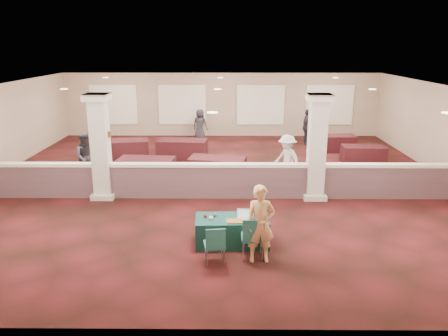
{
  "coord_description": "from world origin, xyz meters",
  "views": [
    {
      "loc": [
        0.33,
        -14.27,
        4.6
      ],
      "look_at": [
        0.22,
        -2.0,
        1.1
      ],
      "focal_mm": 35.0,
      "sensor_mm": 36.0,
      "label": 1
    }
  ],
  "objects_px": {
    "attendee_c": "(307,127)",
    "conf_chair_side": "(215,243)",
    "woman": "(260,224)",
    "far_table_back_right": "(335,143)",
    "far_table_front_right": "(363,154)",
    "attendee_b": "(287,159)",
    "far_table_back_left": "(125,150)",
    "attendee_a": "(87,157)",
    "far_table_back_center": "(182,149)",
    "conf_chair_main": "(253,235)",
    "far_table_front_left": "(146,169)",
    "near_table": "(232,231)",
    "far_table_front_center": "(217,169)",
    "attendee_d": "(200,125)"
  },
  "relations": [
    {
      "from": "near_table",
      "to": "far_table_front_right",
      "type": "relative_size",
      "value": 1.01
    },
    {
      "from": "far_table_front_left",
      "to": "attendee_c",
      "type": "height_order",
      "value": "attendee_c"
    },
    {
      "from": "conf_chair_main",
      "to": "far_table_back_left",
      "type": "distance_m",
      "value": 9.96
    },
    {
      "from": "conf_chair_main",
      "to": "attendee_c",
      "type": "distance_m",
      "value": 11.87
    },
    {
      "from": "near_table",
      "to": "far_table_front_left",
      "type": "xyz_separation_m",
      "value": [
        -2.94,
        5.04,
        0.06
      ]
    },
    {
      "from": "far_table_front_center",
      "to": "far_table_back_center",
      "type": "relative_size",
      "value": 0.97
    },
    {
      "from": "woman",
      "to": "far_table_back_center",
      "type": "height_order",
      "value": "woman"
    },
    {
      "from": "woman",
      "to": "near_table",
      "type": "bearing_deg",
      "value": 124.24
    },
    {
      "from": "near_table",
      "to": "conf_chair_side",
      "type": "xyz_separation_m",
      "value": [
        -0.37,
        -1.03,
        0.19
      ]
    },
    {
      "from": "attendee_c",
      "to": "woman",
      "type": "bearing_deg",
      "value": -164.95
    },
    {
      "from": "conf_chair_main",
      "to": "far_table_front_right",
      "type": "xyz_separation_m",
      "value": [
        4.87,
        8.2,
        -0.24
      ]
    },
    {
      "from": "attendee_c",
      "to": "conf_chair_side",
      "type": "bearing_deg",
      "value": -169.11
    },
    {
      "from": "far_table_front_center",
      "to": "attendee_b",
      "type": "xyz_separation_m",
      "value": [
        2.37,
        -0.4,
        0.44
      ]
    },
    {
      "from": "far_table_front_left",
      "to": "far_table_back_left",
      "type": "height_order",
      "value": "far_table_back_left"
    },
    {
      "from": "far_table_front_right",
      "to": "attendee_c",
      "type": "height_order",
      "value": "attendee_c"
    },
    {
      "from": "far_table_back_right",
      "to": "far_table_front_center",
      "type": "bearing_deg",
      "value": -139.96
    },
    {
      "from": "far_table_front_right",
      "to": "far_table_back_right",
      "type": "relative_size",
      "value": 0.97
    },
    {
      "from": "near_table",
      "to": "far_table_back_left",
      "type": "height_order",
      "value": "far_table_back_left"
    },
    {
      "from": "near_table",
      "to": "attendee_a",
      "type": "xyz_separation_m",
      "value": [
        -4.96,
        4.94,
        0.52
      ]
    },
    {
      "from": "far_table_back_left",
      "to": "attendee_c",
      "type": "height_order",
      "value": "attendee_c"
    },
    {
      "from": "far_table_back_center",
      "to": "attendee_b",
      "type": "height_order",
      "value": "attendee_b"
    },
    {
      "from": "conf_chair_side",
      "to": "far_table_back_center",
      "type": "height_order",
      "value": "conf_chair_side"
    },
    {
      "from": "conf_chair_main",
      "to": "far_table_front_left",
      "type": "height_order",
      "value": "conf_chair_main"
    },
    {
      "from": "conf_chair_side",
      "to": "attendee_a",
      "type": "relative_size",
      "value": 0.52
    },
    {
      "from": "far_table_back_right",
      "to": "attendee_a",
      "type": "distance_m",
      "value": 10.64
    },
    {
      "from": "near_table",
      "to": "conf_chair_side",
      "type": "distance_m",
      "value": 1.11
    },
    {
      "from": "conf_chair_main",
      "to": "attendee_c",
      "type": "relative_size",
      "value": 0.58
    },
    {
      "from": "conf_chair_side",
      "to": "far_table_front_center",
      "type": "bearing_deg",
      "value": 81.94
    },
    {
      "from": "far_table_front_right",
      "to": "attendee_d",
      "type": "distance_m",
      "value": 8.06
    },
    {
      "from": "far_table_front_right",
      "to": "conf_chair_side",
      "type": "bearing_deg",
      "value": -123.94
    },
    {
      "from": "attendee_a",
      "to": "attendee_c",
      "type": "bearing_deg",
      "value": 9.91
    },
    {
      "from": "conf_chair_side",
      "to": "woman",
      "type": "height_order",
      "value": "woman"
    },
    {
      "from": "near_table",
      "to": "attendee_a",
      "type": "distance_m",
      "value": 7.02
    },
    {
      "from": "far_table_front_right",
      "to": "attendee_b",
      "type": "relative_size",
      "value": 1.01
    },
    {
      "from": "far_table_front_left",
      "to": "far_table_front_right",
      "type": "bearing_deg",
      "value": 16.11
    },
    {
      "from": "conf_chair_side",
      "to": "near_table",
      "type": "bearing_deg",
      "value": 61.18
    },
    {
      "from": "far_table_back_left",
      "to": "attendee_a",
      "type": "height_order",
      "value": "attendee_a"
    },
    {
      "from": "attendee_b",
      "to": "far_table_front_left",
      "type": "bearing_deg",
      "value": -132.18
    },
    {
      "from": "conf_chair_main",
      "to": "far_table_front_right",
      "type": "height_order",
      "value": "conf_chair_main"
    },
    {
      "from": "far_table_front_right",
      "to": "attendee_a",
      "type": "distance_m",
      "value": 10.59
    },
    {
      "from": "near_table",
      "to": "far_table_back_right",
      "type": "xyz_separation_m",
      "value": [
        4.66,
        9.45,
        0.02
      ]
    },
    {
      "from": "far_table_front_center",
      "to": "attendee_b",
      "type": "relative_size",
      "value": 1.16
    },
    {
      "from": "far_table_front_center",
      "to": "attendee_b",
      "type": "height_order",
      "value": "attendee_b"
    },
    {
      "from": "woman",
      "to": "far_table_back_right",
      "type": "bearing_deg",
      "value": 66.77
    },
    {
      "from": "conf_chair_side",
      "to": "far_table_back_left",
      "type": "bearing_deg",
      "value": 105.04
    },
    {
      "from": "woman",
      "to": "far_table_front_right",
      "type": "xyz_separation_m",
      "value": [
        4.72,
        8.26,
        -0.52
      ]
    },
    {
      "from": "near_table",
      "to": "attendee_b",
      "type": "bearing_deg",
      "value": 65.73
    },
    {
      "from": "far_table_back_right",
      "to": "attendee_c",
      "type": "height_order",
      "value": "attendee_c"
    },
    {
      "from": "far_table_back_center",
      "to": "attendee_c",
      "type": "xyz_separation_m",
      "value": [
        5.59,
        2.72,
        0.44
      ]
    },
    {
      "from": "conf_chair_side",
      "to": "attendee_b",
      "type": "height_order",
      "value": "attendee_b"
    }
  ]
}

